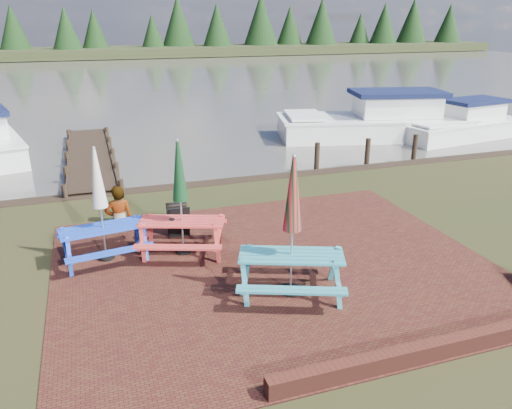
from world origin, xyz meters
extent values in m
plane|color=black|center=(0.00, 0.00, 0.00)|extent=(120.00, 120.00, 0.00)
cube|color=#3B1612|center=(0.00, 1.00, 0.01)|extent=(9.00, 7.50, 0.02)
cube|color=#4C1E16|center=(1.50, -2.60, 0.15)|extent=(6.00, 0.22, 0.30)
cube|color=#403E37|center=(0.00, 37.00, 0.00)|extent=(120.00, 60.00, 0.02)
cube|color=black|center=(0.00, 66.00, 0.50)|extent=(120.00, 10.00, 1.20)
cube|color=teal|center=(-0.10, -0.08, 0.80)|extent=(2.09, 1.42, 0.04)
cube|color=teal|center=(-0.37, -0.77, 0.49)|extent=(1.91, 0.95, 0.04)
cube|color=teal|center=(0.17, 0.60, 0.49)|extent=(1.91, 0.95, 0.04)
cube|color=teal|center=(-0.89, 0.22, 0.40)|extent=(0.70, 1.60, 0.80)
cube|color=teal|center=(0.68, -0.39, 0.40)|extent=(0.70, 1.60, 0.80)
cylinder|color=black|center=(-0.10, -0.08, 0.05)|extent=(0.39, 0.39, 0.11)
cylinder|color=#B2B2B7|center=(-0.10, -0.08, 1.35)|extent=(0.04, 0.04, 2.70)
cone|color=red|center=(-0.10, -0.08, 2.00)|extent=(0.35, 0.35, 1.35)
cube|color=#C83733|center=(-1.71, 2.31, 0.76)|extent=(1.98, 1.30, 0.04)
cube|color=#C83733|center=(-1.95, 1.65, 0.46)|extent=(1.83, 0.85, 0.04)
cube|color=#C83733|center=(-1.48, 2.97, 0.46)|extent=(1.83, 0.85, 0.04)
cube|color=#C83733|center=(-2.47, 2.58, 0.38)|extent=(0.62, 1.54, 0.76)
cube|color=#C83733|center=(-0.96, 2.04, 0.38)|extent=(0.62, 1.54, 0.76)
cylinder|color=black|center=(-1.71, 2.31, 0.05)|extent=(0.37, 0.37, 0.10)
cylinder|color=#B2B2B7|center=(-1.71, 2.31, 1.29)|extent=(0.04, 0.04, 2.57)
cone|color=black|center=(-1.71, 2.31, 1.90)|extent=(0.33, 0.33, 1.29)
cube|color=blue|center=(-3.37, 2.53, 0.74)|extent=(1.88, 0.94, 0.04)
cube|color=blue|center=(-3.27, 1.86, 0.45)|extent=(1.81, 0.49, 0.04)
cube|color=blue|center=(-3.46, 3.21, 0.45)|extent=(1.81, 0.49, 0.04)
cube|color=blue|center=(-4.14, 2.43, 0.37)|extent=(0.30, 1.55, 0.74)
cube|color=blue|center=(-2.60, 2.64, 0.37)|extent=(0.30, 1.55, 0.74)
cylinder|color=black|center=(-3.37, 2.53, 0.05)|extent=(0.36, 0.36, 0.10)
cylinder|color=#B2B2B7|center=(-3.37, 2.53, 1.25)|extent=(0.04, 0.04, 2.50)
cone|color=beige|center=(-3.37, 2.53, 1.85)|extent=(0.32, 0.32, 1.25)
cube|color=black|center=(-1.64, 3.10, 0.41)|extent=(0.50, 0.20, 0.80)
cube|color=black|center=(-1.64, 3.37, 0.41)|extent=(0.50, 0.20, 0.80)
cube|color=black|center=(-1.64, 3.24, 0.79)|extent=(0.50, 0.04, 0.03)
cube|color=black|center=(-3.50, 11.50, 0.12)|extent=(1.60, 9.00, 0.06)
cube|color=black|center=(-4.25, 11.50, 0.17)|extent=(0.08, 9.00, 0.08)
cube|color=black|center=(-2.75, 11.50, 0.17)|extent=(0.08, 9.00, 0.08)
cylinder|color=black|center=(-4.30, 7.00, -0.10)|extent=(0.16, 0.16, 1.00)
cylinder|color=black|center=(-2.70, 7.00, -0.10)|extent=(0.16, 0.16, 1.00)
cube|color=white|center=(8.79, 11.73, 0.16)|extent=(8.80, 4.75, 1.11)
cube|color=white|center=(8.79, 11.73, 0.74)|extent=(8.98, 4.85, 0.09)
cube|color=white|center=(9.76, 11.50, 1.28)|extent=(3.90, 2.84, 0.95)
cube|color=#0F1537|center=(9.76, 11.50, 1.81)|extent=(4.44, 3.18, 0.20)
cube|color=white|center=(5.70, 12.46, 0.89)|extent=(2.03, 2.74, 0.11)
cube|color=white|center=(12.41, 10.32, 0.10)|extent=(6.18, 2.93, 0.91)
cube|color=white|center=(12.41, 10.32, 0.58)|extent=(6.30, 2.99, 0.07)
cube|color=white|center=(13.11, 10.42, 1.02)|extent=(2.68, 1.86, 0.78)
cube|color=#0F1537|center=(13.11, 10.42, 1.46)|extent=(3.06, 2.07, 0.16)
cube|color=white|center=(10.18, 9.99, 0.70)|extent=(1.31, 1.92, 0.09)
imported|color=gray|center=(-2.93, 4.62, 0.97)|extent=(0.71, 0.47, 1.93)
camera|label=1|loc=(-3.39, -7.79, 4.95)|focal=35.00mm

